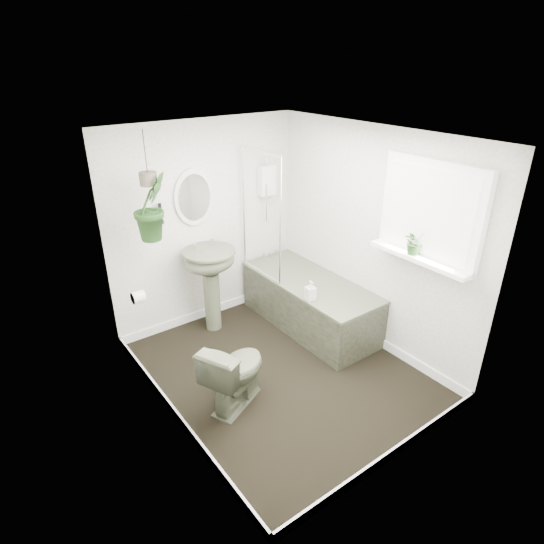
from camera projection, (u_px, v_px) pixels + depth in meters
floor at (281, 372)px, 4.58m from camera, size 2.30×2.80×0.02m
ceiling at (283, 135)px, 3.57m from camera, size 2.30×2.80×0.02m
wall_back at (206, 225)px, 5.10m from camera, size 2.30×0.02×2.30m
wall_front at (409, 340)px, 3.06m from camera, size 2.30×0.02×2.30m
wall_left at (161, 306)px, 3.46m from camera, size 0.02×2.80×2.30m
wall_right at (371, 240)px, 4.70m from camera, size 0.02×2.80×2.30m
skirting at (281, 367)px, 4.56m from camera, size 2.30×2.80×0.10m
bathtub at (310, 303)px, 5.24m from camera, size 0.72×1.72×0.58m
bath_screen at (261, 215)px, 4.99m from camera, size 0.04×0.72×1.40m
shower_box at (267, 180)px, 5.30m from camera, size 0.20×0.10×0.35m
oval_mirror at (194, 197)px, 4.85m from camera, size 0.46×0.03×0.62m
wall_sconce at (161, 214)px, 4.67m from camera, size 0.04×0.04×0.22m
toilet_roll_holder at (138, 297)px, 4.11m from camera, size 0.11×0.11×0.11m
window_recess at (431, 212)px, 3.94m from camera, size 0.08×1.00×0.90m
window_sill at (419, 258)px, 4.08m from camera, size 0.18×1.00×0.04m
window_blinds at (428, 213)px, 3.91m from camera, size 0.01×0.86×0.76m
toilet at (235, 372)px, 4.03m from camera, size 0.77×0.63×0.68m
pedestal_sink at (212, 290)px, 5.10m from camera, size 0.63×0.56×0.98m
sill_plant at (415, 242)px, 4.07m from camera, size 0.24×0.22×0.23m
hanging_plant at (151, 207)px, 4.23m from camera, size 0.42×0.37×0.65m
soap_bottle at (310, 290)px, 4.68m from camera, size 0.11×0.11×0.21m
hanging_pot at (148, 179)px, 4.12m from camera, size 0.16×0.16×0.12m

